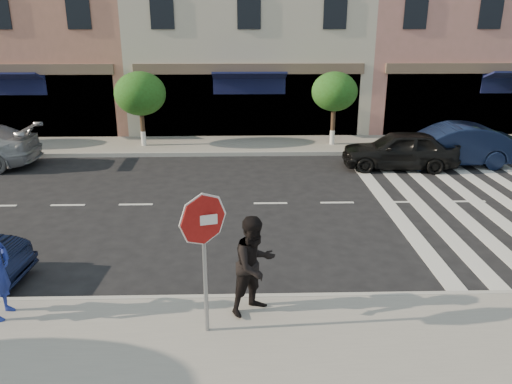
% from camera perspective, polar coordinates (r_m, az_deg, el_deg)
% --- Properties ---
extents(ground, '(120.00, 120.00, 0.00)m').
position_cam_1_polar(ground, '(11.23, 2.79, -8.44)').
color(ground, black).
rests_on(ground, ground).
extents(sidewalk_near, '(60.00, 4.50, 0.15)m').
position_cam_1_polar(sidewalk_near, '(8.06, 4.88, -20.36)').
color(sidewalk_near, gray).
rests_on(sidewalk_near, ground).
extents(sidewalk_far, '(60.00, 3.00, 0.15)m').
position_cam_1_polar(sidewalk_far, '(21.56, 0.65, 5.39)').
color(sidewalk_far, gray).
rests_on(sidewalk_far, ground).
extents(building_centre, '(11.00, 9.00, 11.00)m').
position_cam_1_polar(building_centre, '(26.93, -0.95, 19.77)').
color(building_centre, beige).
rests_on(building_centre, ground).
extents(street_tree_wb, '(2.10, 2.10, 3.06)m').
position_cam_1_polar(street_tree_wb, '(21.34, -13.10, 10.87)').
color(street_tree_wb, '#473323').
rests_on(street_tree_wb, sidewalk_far).
extents(street_tree_c, '(1.90, 1.90, 3.04)m').
position_cam_1_polar(street_tree_c, '(21.26, 8.96, 11.23)').
color(street_tree_c, '#473323').
rests_on(street_tree_c, sidewalk_far).
extents(stop_sign, '(0.86, 0.26, 2.50)m').
position_cam_1_polar(stop_sign, '(8.01, -6.01, -4.72)').
color(stop_sign, gray).
rests_on(stop_sign, sidewalk_near).
extents(walker, '(1.13, 1.10, 1.84)m').
position_cam_1_polar(walker, '(8.94, -0.17, -8.35)').
color(walker, black).
rests_on(walker, sidewalk_near).
extents(car_far_mid, '(4.22, 1.96, 1.40)m').
position_cam_1_polar(car_far_mid, '(18.98, 16.08, 4.67)').
color(car_far_mid, black).
rests_on(car_far_mid, ground).
extents(car_far_right, '(4.69, 1.64, 1.54)m').
position_cam_1_polar(car_far_right, '(19.98, 21.27, 5.03)').
color(car_far_right, black).
rests_on(car_far_right, ground).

